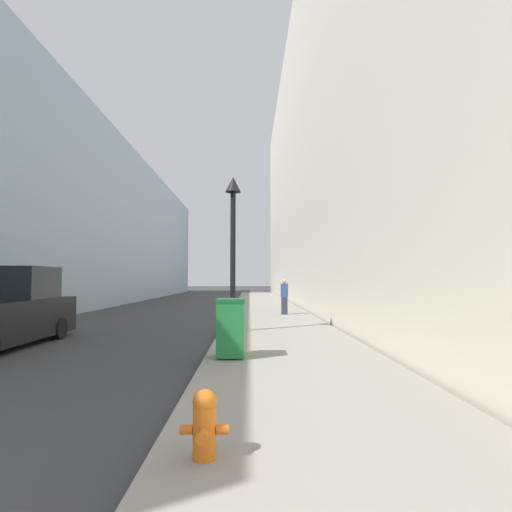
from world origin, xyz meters
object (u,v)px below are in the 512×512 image
lamppost (233,233)px  pedestrian_on_sidewalk (284,297)px  fire_hydrant (204,422)px  trash_bin (231,327)px

lamppost → pedestrian_on_sidewalk: size_ratio=2.99×
fire_hydrant → pedestrian_on_sidewalk: (2.09, 15.26, 0.51)m
trash_bin → lamppost: size_ratio=0.25×
fire_hydrant → lamppost: 9.54m
fire_hydrant → pedestrian_on_sidewalk: pedestrian_on_sidewalk is taller
trash_bin → pedestrian_on_sidewalk: size_ratio=0.75×
trash_bin → lamppost: (-0.14, 4.27, 2.55)m
lamppost → trash_bin: bearing=-88.2°
pedestrian_on_sidewalk → fire_hydrant: bearing=-97.8°
fire_hydrant → trash_bin: 4.84m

